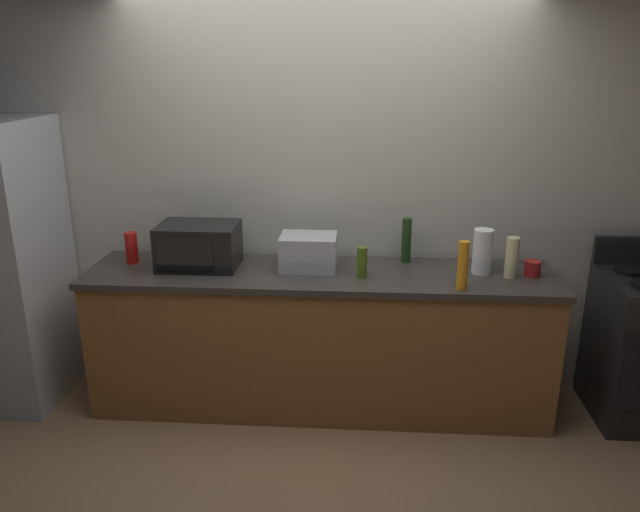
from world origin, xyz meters
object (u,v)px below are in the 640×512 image
Objects in this scene: bottle_hand_soap at (512,257)px; mug_red at (533,268)px; microwave at (199,246)px; bottle_dish_soap at (463,265)px; bottle_hot_sauce at (132,248)px; toaster_oven at (308,252)px; paper_towel_roll at (482,251)px; bottle_olive_oil at (362,262)px; bottle_wine at (406,240)px.

mug_red is (0.14, 0.04, -0.08)m from bottle_hand_soap.
mug_red is at bearing -0.65° from microwave.
bottle_dish_soap is 1.42× the size of bottle_hot_sauce.
bottle_hand_soap reaches higher than toaster_oven.
bottle_olive_oil is (-0.72, -0.12, -0.04)m from paper_towel_roll.
microwave is 2.61× the size of bottle_olive_oil.
bottle_wine is at bearing 47.06° from bottle_olive_oil.
bottle_hot_sauce is (-1.45, 0.16, 0.01)m from bottle_olive_oil.
bottle_dish_soap is 0.58m from bottle_olive_oil.
paper_towel_roll is (1.04, -0.01, 0.03)m from toaster_oven.
toaster_oven is 1.20m from bottle_hand_soap.
bottle_dish_soap is at bearing -150.17° from mug_red.
bottle_hand_soap is at bearing -21.68° from bottle_wine.
bottle_hand_soap is 2.32m from bottle_hot_sauce.
toaster_oven is at bearing 157.78° from bottle_olive_oil.
bottle_dish_soap is at bearing -119.03° from paper_towel_roll.
bottle_hot_sauce is 2.46m from mug_red.
bottle_wine is (-0.60, 0.24, 0.02)m from bottle_hand_soap.
microwave is at bearing -178.97° from toaster_oven.
bottle_dish_soap is (-0.16, -0.29, 0.00)m from paper_towel_roll.
mug_red is (1.34, -0.04, -0.06)m from toaster_oven.
toaster_oven is 1.26× the size of paper_towel_roll.
mug_red is at bearing 16.24° from bottle_hand_soap.
paper_towel_roll is 2.83× the size of mug_red.
bottle_dish_soap is at bearing -10.29° from microwave.
microwave is at bearing -5.54° from bottle_hot_sauce.
toaster_oven reaches higher than bottle_olive_oil.
bottle_wine reaches higher than toaster_oven.
bottle_hot_sauce is at bearing 173.52° from bottle_olive_oil.
paper_towel_roll is 0.94× the size of bottle_wine.
bottle_hand_soap is (1.88, -0.06, -0.01)m from microwave.
bottle_olive_oil is 0.93× the size of bottle_hot_sauce.
microwave is 2.02m from mug_red.
bottle_hot_sauce is at bearing 178.92° from paper_towel_roll.
paper_towel_roll is at bearing 9.79° from bottle_olive_oil.
bottle_hot_sauce is (-2.32, 0.11, -0.02)m from bottle_hand_soap.
paper_towel_roll reaches higher than toaster_oven.
bottle_wine is at bearing 158.55° from paper_towel_roll.
toaster_oven is 3.56× the size of mug_red.
bottle_wine is (1.28, 0.18, 0.01)m from microwave.
bottle_olive_oil is (-0.56, 0.16, -0.05)m from bottle_dish_soap.
bottle_dish_soap reaches higher than mug_red.
mug_red is at bearing -1.53° from bottle_hot_sauce.
bottle_wine is (-0.44, 0.17, 0.01)m from paper_towel_roll.
bottle_hand_soap reaches higher than mug_red.
microwave is at bearing -172.20° from bottle_wine.
paper_towel_roll is 0.97× the size of bottle_dish_soap.
toaster_oven is at bearing 179.45° from paper_towel_roll.
mug_red is at bearing -1.50° from toaster_oven.
paper_towel_roll is at bearing -0.55° from toaster_oven.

